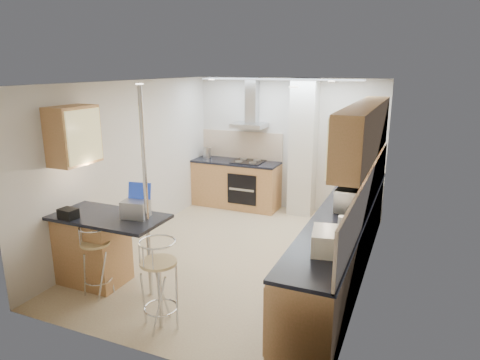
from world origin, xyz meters
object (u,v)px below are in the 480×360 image
at_px(microwave, 353,199).
at_px(bread_bin, 329,241).
at_px(laptop, 135,209).
at_px(bar_stool_end, 160,284).
at_px(bar_stool_near, 97,261).

bearing_deg(microwave, bread_bin, -178.22).
bearing_deg(laptop, bar_stool_end, -50.68).
bearing_deg(microwave, bar_stool_end, 142.42).
xyz_separation_m(bar_stool_end, bread_bin, (1.63, 0.58, 0.53)).
bearing_deg(microwave, bar_stool_near, 124.24).
xyz_separation_m(microwave, bread_bin, (-0.01, -1.39, -0.04)).
xyz_separation_m(bar_stool_near, bar_stool_end, (1.07, -0.27, 0.05)).
height_order(bar_stool_near, bar_stool_end, bar_stool_end).
height_order(microwave, bread_bin, microwave).
distance_m(bar_stool_end, bread_bin, 1.81).
relative_size(bar_stool_near, bar_stool_end, 0.89).
xyz_separation_m(microwave, bar_stool_end, (-1.64, -1.97, -0.57)).
bearing_deg(bread_bin, bar_stool_end, -170.37).
distance_m(bar_stool_near, bar_stool_end, 1.11).
bearing_deg(bar_stool_end, bread_bin, -54.06).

